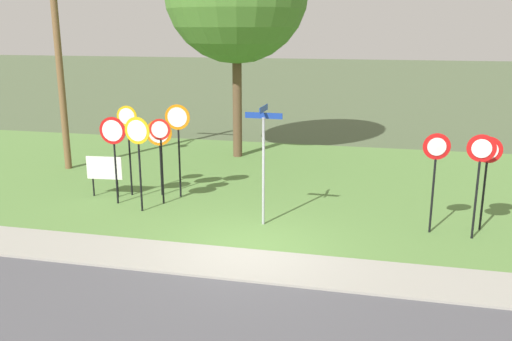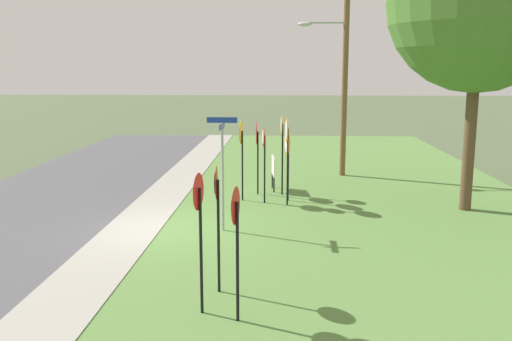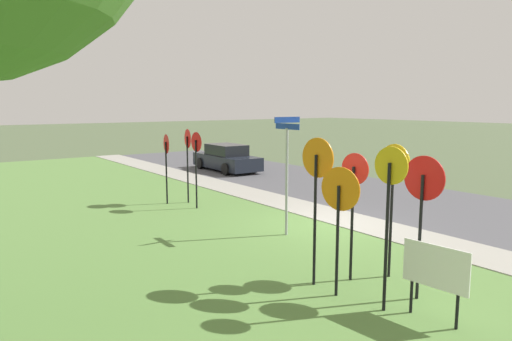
{
  "view_description": "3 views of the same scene",
  "coord_description": "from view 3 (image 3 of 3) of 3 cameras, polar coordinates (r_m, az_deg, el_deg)",
  "views": [
    {
      "loc": [
        2.83,
        -11.44,
        5.05
      ],
      "look_at": [
        -0.51,
        2.94,
        1.16
      ],
      "focal_mm": 38.22,
      "sensor_mm": 36.0,
      "label": 1
    },
    {
      "loc": [
        14.48,
        3.36,
        4.42
      ],
      "look_at": [
        -0.83,
        2.6,
        1.58
      ],
      "focal_mm": 38.53,
      "sensor_mm": 36.0,
      "label": 2
    },
    {
      "loc": [
        -9.26,
        9.45,
        3.47
      ],
      "look_at": [
        1.0,
        1.98,
        1.67
      ],
      "focal_mm": 32.57,
      "sensor_mm": 36.0,
      "label": 3
    }
  ],
  "objects": [
    {
      "name": "yield_sign_near_left",
      "position": [
        15.4,
        -7.3,
        2.25
      ],
      "size": [
        0.66,
        0.11,
        2.54
      ],
      "rotation": [
        0.0,
        0.0,
        0.04
      ],
      "color": "black",
      "rests_on": "grass_median"
    },
    {
      "name": "stop_sign_near_left",
      "position": [
        7.87,
        16.05,
        -2.97
      ],
      "size": [
        0.62,
        0.11,
        2.77
      ],
      "rotation": [
        0.0,
        0.0,
        0.06
      ],
      "color": "black",
      "rests_on": "grass_median"
    },
    {
      "name": "stop_sign_far_left",
      "position": [
        8.56,
        19.82,
        -2.84
      ],
      "size": [
        0.78,
        0.1,
        2.57
      ],
      "rotation": [
        0.0,
        0.0,
        0.04
      ],
      "color": "black",
      "rests_on": "grass_median"
    },
    {
      "name": "notice_board",
      "position": [
        8.01,
        21.15,
        -11.39
      ],
      "size": [
        1.1,
        0.14,
        1.25
      ],
      "rotation": [
        0.0,
        0.0,
        0.1
      ],
      "color": "black",
      "rests_on": "grass_median"
    },
    {
      "name": "stop_sign_near_right",
      "position": [
        9.49,
        16.54,
        -1.2
      ],
      "size": [
        0.75,
        0.11,
        2.68
      ],
      "rotation": [
        0.0,
        0.0,
        -0.07
      ],
      "color": "black",
      "rests_on": "grass_median"
    },
    {
      "name": "yield_sign_near_right",
      "position": [
        16.31,
        -10.91,
        2.19
      ],
      "size": [
        0.66,
        0.13,
        2.43
      ],
      "rotation": [
        0.0,
        0.0,
        -0.15
      ],
      "color": "black",
      "rests_on": "grass_median"
    },
    {
      "name": "yield_sign_far_left",
      "position": [
        16.35,
        -8.35,
        2.72
      ],
      "size": [
        0.66,
        0.13,
        2.6
      ],
      "rotation": [
        0.0,
        0.0,
        -0.14
      ],
      "color": "black",
      "rests_on": "grass_median"
    },
    {
      "name": "stop_sign_far_right",
      "position": [
        9.15,
        11.93,
        -2.44
      ],
      "size": [
        0.61,
        0.12,
        2.52
      ],
      "rotation": [
        0.0,
        0.0,
        0.11
      ],
      "color": "black",
      "rests_on": "grass_median"
    },
    {
      "name": "street_name_post",
      "position": [
        12.12,
        3.81,
        0.56
      ],
      "size": [
        0.96,
        0.82,
        3.12
      ],
      "rotation": [
        0.0,
        0.0,
        -0.02
      ],
      "color": "#9EA0A8",
      "rests_on": "grass_median"
    },
    {
      "name": "ground_plane",
      "position": [
        13.67,
        9.28,
        -6.73
      ],
      "size": [
        160.0,
        160.0,
        0.0
      ],
      "primitive_type": "plane",
      "color": "#4C5B3D"
    },
    {
      "name": "grass_median",
      "position": [
        10.46,
        -15.05,
        -11.46
      ],
      "size": [
        44.0,
        12.0,
        0.04
      ],
      "primitive_type": "cube",
      "color": "#567F3D",
      "rests_on": "ground_plane"
    },
    {
      "name": "sidewalk_strip",
      "position": [
        14.23,
        11.56,
        -6.07
      ],
      "size": [
        44.0,
        1.6,
        0.06
      ],
      "primitive_type": "cube",
      "color": "#99968C",
      "rests_on": "ground_plane"
    },
    {
      "name": "stop_sign_far_center",
      "position": [
        8.36,
        10.23,
        -3.9
      ],
      "size": [
        0.78,
        0.18,
        2.35
      ],
      "rotation": [
        0.0,
        0.0,
        0.2
      ],
      "color": "black",
      "rests_on": "grass_median"
    },
    {
      "name": "parked_sedan_distant",
      "position": [
        24.6,
        -3.65,
        1.48
      ],
      "size": [
        4.57,
        2.02,
        1.39
      ],
      "rotation": [
        0.0,
        0.0,
        -0.04
      ],
      "color": "black",
      "rests_on": "road_asphalt"
    },
    {
      "name": "road_asphalt",
      "position": [
        17.34,
        20.54,
        -3.96
      ],
      "size": [
        44.0,
        6.4,
        0.01
      ],
      "primitive_type": "cube",
      "color": "#4C4C51",
      "rests_on": "ground_plane"
    },
    {
      "name": "stop_sign_center_tall",
      "position": [
        8.74,
        7.48,
        -0.95
      ],
      "size": [
        0.75,
        0.12,
        2.83
      ],
      "rotation": [
        0.0,
        0.0,
        0.09
      ],
      "color": "black",
      "rests_on": "grass_median"
    }
  ]
}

